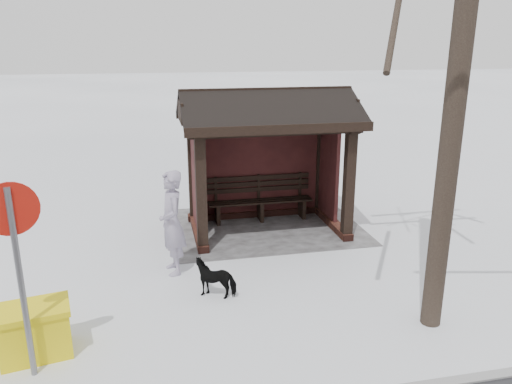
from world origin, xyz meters
TOP-DOWN VIEW (x-y plane):
  - ground at (0.00, 0.00)m, footprint 120.00×120.00m
  - trampled_patch at (0.00, -0.20)m, footprint 4.20×3.20m
  - bus_shelter at (0.00, -0.16)m, footprint 3.60×2.40m
  - pedestrian at (2.11, 1.69)m, footprint 0.56×0.75m
  - dog at (1.48, 2.67)m, footprint 0.79×0.59m
  - grit_bin at (4.01, 3.83)m, footprint 1.02×0.79m
  - road_sign at (3.98, 4.24)m, footprint 0.61×0.23m

SIDE VIEW (x-z plane):
  - ground at x=0.00m, z-range 0.00..0.00m
  - trampled_patch at x=0.00m, z-range 0.00..0.02m
  - dog at x=1.48m, z-range 0.00..0.61m
  - grit_bin at x=4.01m, z-range 0.00..0.71m
  - pedestrian at x=2.11m, z-range 0.00..1.88m
  - road_sign at x=3.98m, z-range 0.54..3.02m
  - bus_shelter at x=0.00m, z-range 0.62..3.71m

